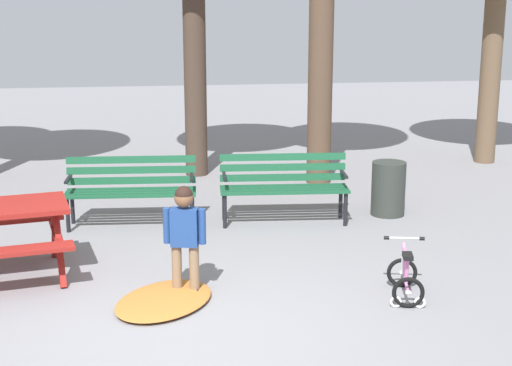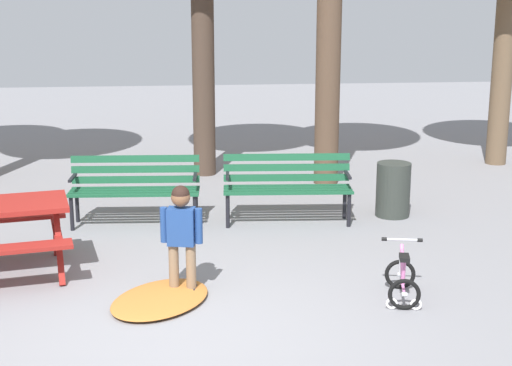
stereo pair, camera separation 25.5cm
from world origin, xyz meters
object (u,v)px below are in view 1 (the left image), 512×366
object	(u,v)px
trash_bin	(388,188)
kids_bicycle	(405,278)
child_standing	(185,231)
park_bench_left	(284,182)
park_bench_far_left	(131,185)

from	to	relation	value
trash_bin	kids_bicycle	bearing A→B (deg)	-103.87
child_standing	kids_bicycle	distance (m)	2.15
park_bench_left	kids_bicycle	world-z (taller)	park_bench_left
park_bench_far_left	kids_bicycle	bearing A→B (deg)	-46.42
child_standing	kids_bicycle	world-z (taller)	child_standing
park_bench_far_left	kids_bicycle	size ratio (longest dim) A/B	2.67
park_bench_far_left	trash_bin	distance (m)	3.31
park_bench_left	trash_bin	world-z (taller)	park_bench_left
trash_bin	park_bench_far_left	bearing A→B (deg)	-179.84
park_bench_far_left	trash_bin	bearing A→B (deg)	0.16
child_standing	trash_bin	bearing A→B (deg)	40.95
park_bench_far_left	trash_bin	xyz separation A→B (m)	(3.30, 0.01, -0.16)
kids_bicycle	park_bench_left	bearing A→B (deg)	105.15
park_bench_left	child_standing	bearing A→B (deg)	-120.60
child_standing	kids_bicycle	xyz separation A→B (m)	(2.07, -0.38, -0.43)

